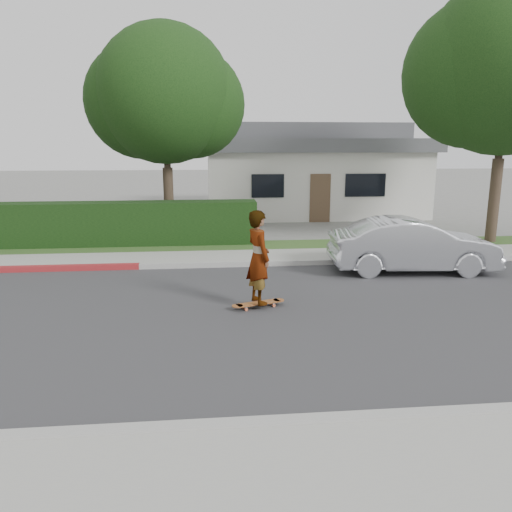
% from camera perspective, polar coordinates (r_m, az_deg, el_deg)
% --- Properties ---
extents(ground, '(120.00, 120.00, 0.00)m').
position_cam_1_polar(ground, '(10.35, -21.58, -7.03)').
color(ground, slate).
rests_on(ground, ground).
extents(road, '(60.00, 8.00, 0.01)m').
position_cam_1_polar(road, '(10.35, -21.58, -7.00)').
color(road, '#2D2D30').
rests_on(road, ground).
extents(curb_far, '(60.00, 0.20, 0.15)m').
position_cam_1_polar(curb_far, '(14.16, -17.20, -1.24)').
color(curb_far, '#9E9E99').
rests_on(curb_far, ground).
extents(sidewalk_far, '(60.00, 1.60, 0.12)m').
position_cam_1_polar(sidewalk_far, '(15.02, -16.54, -0.48)').
color(sidewalk_far, gray).
rests_on(sidewalk_far, ground).
extents(planting_strip, '(60.00, 1.60, 0.10)m').
position_cam_1_polar(planting_strip, '(16.56, -15.53, 0.73)').
color(planting_strip, '#2D4C1E').
rests_on(planting_strip, ground).
extents(hedge, '(15.00, 1.00, 1.50)m').
position_cam_1_polar(hedge, '(17.77, -24.92, 3.10)').
color(hedge, black).
rests_on(hedge, ground).
extents(tree_center, '(5.66, 4.84, 7.44)m').
position_cam_1_polar(tree_center, '(18.69, -10.37, 17.25)').
color(tree_center, '#33261C').
rests_on(tree_center, ground).
extents(tree_right, '(6.32, 5.60, 8.56)m').
position_cam_1_polar(tree_right, '(18.87, 26.46, 18.35)').
color(tree_right, '#33261C').
rests_on(tree_right, ground).
extents(house, '(10.60, 8.60, 4.30)m').
position_cam_1_polar(house, '(25.92, 5.83, 9.81)').
color(house, beige).
rests_on(house, ground).
extents(skateboard, '(1.18, 0.59, 0.11)m').
position_cam_1_polar(skateboard, '(10.40, 0.27, -5.43)').
color(skateboard, '#E76A3F').
rests_on(skateboard, ground).
extents(skateboarder, '(0.67, 0.82, 1.93)m').
position_cam_1_polar(skateboarder, '(10.14, 0.28, -0.15)').
color(skateboarder, white).
rests_on(skateboarder, skateboard).
extents(car_silver, '(4.45, 1.85, 1.43)m').
position_cam_1_polar(car_silver, '(13.85, 17.47, 1.16)').
color(car_silver, silver).
rests_on(car_silver, ground).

